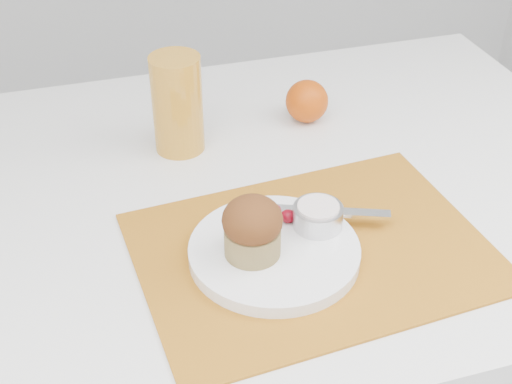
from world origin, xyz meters
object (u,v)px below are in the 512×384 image
object	(u,v)px
orange	(307,101)
juice_glass	(177,104)
table	(236,363)
plate	(274,252)
muffin	(252,228)

from	to	relation	value
orange	juice_glass	size ratio (longest dim) A/B	0.46
table	plate	bearing A→B (deg)	-85.99
plate	muffin	xyz separation A→B (m)	(-0.03, -0.00, 0.05)
plate	juice_glass	world-z (taller)	juice_glass
juice_glass	muffin	xyz separation A→B (m)	(0.03, -0.30, -0.02)
plate	orange	xyz separation A→B (m)	(0.16, 0.32, 0.02)
muffin	plate	bearing A→B (deg)	6.25
orange	muffin	world-z (taller)	muffin
juice_glass	table	bearing A→B (deg)	-70.02
table	juice_glass	world-z (taller)	juice_glass
orange	muffin	xyz separation A→B (m)	(-0.19, -0.32, 0.03)
plate	muffin	distance (m)	0.06
orange	juice_glass	bearing A→B (deg)	-173.64
table	plate	xyz separation A→B (m)	(0.01, -0.16, 0.39)
table	orange	xyz separation A→B (m)	(0.17, 0.16, 0.41)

